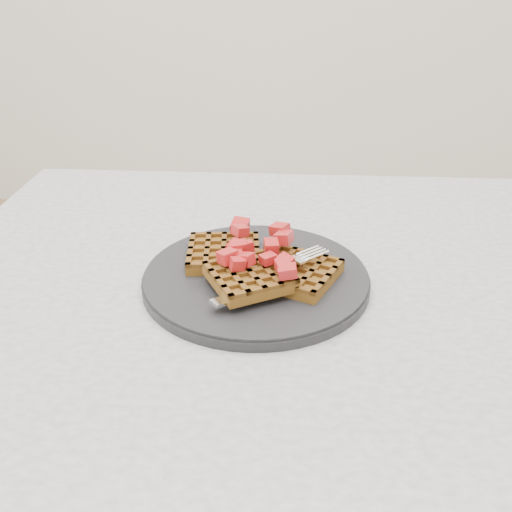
# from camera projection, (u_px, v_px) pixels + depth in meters

# --- Properties ---
(table) EXTENTS (1.20, 0.80, 0.75)m
(table) POSITION_uv_depth(u_px,v_px,m) (369.00, 354.00, 0.79)
(table) COLOR silver
(table) RESTS_ON ground
(plate) EXTENTS (0.29, 0.29, 0.02)m
(plate) POSITION_uv_depth(u_px,v_px,m) (256.00, 278.00, 0.73)
(plate) COLOR black
(plate) RESTS_ON table
(waffles) EXTENTS (0.21, 0.19, 0.03)m
(waffles) POSITION_uv_depth(u_px,v_px,m) (256.00, 266.00, 0.72)
(waffles) COLOR brown
(waffles) RESTS_ON plate
(strawberry_pile) EXTENTS (0.15, 0.15, 0.02)m
(strawberry_pile) POSITION_uv_depth(u_px,v_px,m) (256.00, 246.00, 0.71)
(strawberry_pile) COLOR #A00004
(strawberry_pile) RESTS_ON waffles
(fork) EXTENTS (0.15, 0.14, 0.02)m
(fork) POSITION_uv_depth(u_px,v_px,m) (280.00, 281.00, 0.69)
(fork) COLOR silver
(fork) RESTS_ON plate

